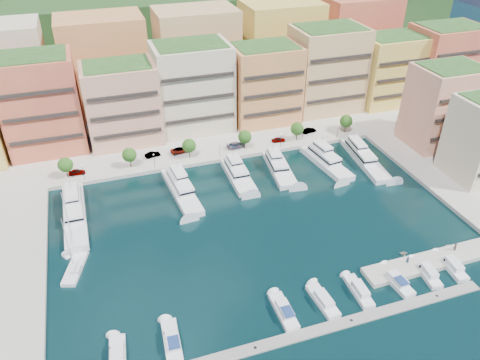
{
  "coord_description": "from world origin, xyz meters",
  "views": [
    {
      "loc": [
        -30.18,
        -76.5,
        65.61
      ],
      "look_at": [
        -0.95,
        10.98,
        6.0
      ],
      "focal_mm": 35.0,
      "sensor_mm": 36.0,
      "label": 1
    }
  ],
  "objects_px": {
    "cruiser_4": "(284,311)",
    "cruiser_8": "(427,273)",
    "lamppost_1": "(154,158)",
    "yacht_5": "(325,160)",
    "tree_2": "(189,146)",
    "yacht_2": "(181,188)",
    "tender_1": "(403,253)",
    "lamppost_3": "(281,138)",
    "tree_5": "(346,121)",
    "cruiser_9": "(452,266)",
    "person_1": "(455,247)",
    "tree_4": "(297,129)",
    "sailboat_1": "(75,270)",
    "car_0": "(77,172)",
    "yacht_4": "(279,167)",
    "cruiser_5": "(323,301)",
    "cruiser_0": "(118,356)",
    "cruiser_6": "(359,291)",
    "yacht_6": "(363,157)",
    "tree_3": "(245,137)",
    "car_2": "(180,150)",
    "cruiser_7": "(396,281)",
    "yacht_3": "(237,173)",
    "car_5": "(309,130)",
    "car_1": "(153,155)",
    "car_4": "(278,140)",
    "sailboat_2": "(73,241)",
    "tree_1": "(129,155)",
    "car_3": "(236,145)",
    "lamppost_0": "(83,170)",
    "lamppost_2": "(220,148)",
    "lamppost_4": "(338,129)",
    "person_0": "(408,260)",
    "tree_0": "(65,165)"
  },
  "relations": [
    {
      "from": "cruiser_6",
      "to": "car_2",
      "type": "height_order",
      "value": "car_2"
    },
    {
      "from": "yacht_5",
      "to": "cruiser_6",
      "type": "relative_size",
      "value": 2.33
    },
    {
      "from": "tree_4",
      "to": "lamppost_1",
      "type": "xyz_separation_m",
      "value": [
        -42.0,
        -2.3,
        -0.92
      ]
    },
    {
      "from": "yacht_6",
      "to": "cruiser_0",
      "type": "xyz_separation_m",
      "value": [
        -71.17,
        -43.06,
        -0.66
      ]
    },
    {
      "from": "lamppost_4",
      "to": "cruiser_5",
      "type": "distance_m",
      "value": 64.8
    },
    {
      "from": "cruiser_0",
      "to": "cruiser_6",
      "type": "distance_m",
      "value": 44.47
    },
    {
      "from": "yacht_5",
      "to": "car_5",
      "type": "xyz_separation_m",
      "value": [
        3.13,
        16.59,
        0.51
      ]
    },
    {
      "from": "yacht_6",
      "to": "cruiser_8",
      "type": "bearing_deg",
      "value": -104.99
    },
    {
      "from": "person_0",
      "to": "lamppost_2",
      "type": "bearing_deg",
      "value": -12.79
    },
    {
      "from": "lamppost_3",
      "to": "car_3",
      "type": "relative_size",
      "value": 0.76
    },
    {
      "from": "yacht_4",
      "to": "person_1",
      "type": "height_order",
      "value": "yacht_4"
    },
    {
      "from": "yacht_2",
      "to": "car_2",
      "type": "relative_size",
      "value": 3.97
    },
    {
      "from": "yacht_3",
      "to": "car_5",
      "type": "xyz_separation_m",
      "value": [
        27.88,
        15.53,
        0.51
      ]
    },
    {
      "from": "yacht_5",
      "to": "car_5",
      "type": "height_order",
      "value": "yacht_5"
    },
    {
      "from": "sailboat_2",
      "to": "yacht_2",
      "type": "bearing_deg",
      "value": 23.62
    },
    {
      "from": "cruiser_0",
      "to": "car_4",
      "type": "bearing_deg",
      "value": 48.32
    },
    {
      "from": "tree_4",
      "to": "tree_5",
      "type": "relative_size",
      "value": 1.0
    },
    {
      "from": "tree_0",
      "to": "yacht_3",
      "type": "relative_size",
      "value": 0.33
    },
    {
      "from": "yacht_4",
      "to": "cruiser_5",
      "type": "relative_size",
      "value": 2.09
    },
    {
      "from": "tree_0",
      "to": "cruiser_8",
      "type": "height_order",
      "value": "tree_0"
    },
    {
      "from": "cruiser_5",
      "to": "car_0",
      "type": "height_order",
      "value": "car_0"
    },
    {
      "from": "yacht_4",
      "to": "cruiser_7",
      "type": "distance_m",
      "value": 45.8
    },
    {
      "from": "sailboat_2",
      "to": "tender_1",
      "type": "relative_size",
      "value": 8.16
    },
    {
      "from": "cruiser_9",
      "to": "person_1",
      "type": "xyz_separation_m",
      "value": [
        3.23,
        3.53,
        1.35
      ]
    },
    {
      "from": "tree_2",
      "to": "yacht_2",
      "type": "relative_size",
      "value": 0.26
    },
    {
      "from": "tree_4",
      "to": "sailboat_1",
      "type": "xyz_separation_m",
      "value": [
        -63.69,
        -34.94,
        -4.43
      ]
    },
    {
      "from": "cruiser_9",
      "to": "person_1",
      "type": "relative_size",
      "value": 4.71
    },
    {
      "from": "yacht_3",
      "to": "car_0",
      "type": "height_order",
      "value": "yacht_3"
    },
    {
      "from": "cruiser_4",
      "to": "tender_1",
      "type": "height_order",
      "value": "cruiser_4"
    },
    {
      "from": "tree_4",
      "to": "car_4",
      "type": "relative_size",
      "value": 1.42
    },
    {
      "from": "lamppost_3",
      "to": "tree_5",
      "type": "bearing_deg",
      "value": 5.97
    },
    {
      "from": "cruiser_4",
      "to": "car_2",
      "type": "bearing_deg",
      "value": 94.88
    },
    {
      "from": "tree_5",
      "to": "car_1",
      "type": "bearing_deg",
      "value": 176.35
    },
    {
      "from": "car_1",
      "to": "person_1",
      "type": "height_order",
      "value": "person_1"
    },
    {
      "from": "cruiser_4",
      "to": "cruiser_8",
      "type": "relative_size",
      "value": 1.04
    },
    {
      "from": "lamppost_0",
      "to": "car_2",
      "type": "distance_m",
      "value": 26.92
    },
    {
      "from": "tender_1",
      "to": "car_4",
      "type": "height_order",
      "value": "car_4"
    },
    {
      "from": "yacht_3",
      "to": "yacht_6",
      "type": "distance_m",
      "value": 35.73
    },
    {
      "from": "tree_3",
      "to": "tender_1",
      "type": "height_order",
      "value": "tree_3"
    },
    {
      "from": "tree_3",
      "to": "yacht_2",
      "type": "height_order",
      "value": "tree_3"
    },
    {
      "from": "yacht_5",
      "to": "cruiser_0",
      "type": "relative_size",
      "value": 2.46
    },
    {
      "from": "yacht_3",
      "to": "cruiser_6",
      "type": "height_order",
      "value": "yacht_3"
    },
    {
      "from": "yacht_4",
      "to": "cruiser_7",
      "type": "relative_size",
      "value": 2.11
    },
    {
      "from": "tree_1",
      "to": "sailboat_2",
      "type": "xyz_separation_m",
      "value": [
        -15.8,
        -25.72,
        -4.42
      ]
    },
    {
      "from": "car_5",
      "to": "tree_1",
      "type": "bearing_deg",
      "value": 82.43
    },
    {
      "from": "lamppost_1",
      "to": "yacht_5",
      "type": "xyz_separation_m",
      "value": [
        44.53,
        -11.04,
        -2.62
      ]
    },
    {
      "from": "lamppost_0",
      "to": "car_1",
      "type": "relative_size",
      "value": 0.99
    },
    {
      "from": "tree_3",
      "to": "lamppost_2",
      "type": "xyz_separation_m",
      "value": [
        -8.0,
        -2.3,
        -0.92
      ]
    },
    {
      "from": "cruiser_9",
      "to": "car_0",
      "type": "relative_size",
      "value": 2.06
    },
    {
      "from": "yacht_4",
      "to": "cruiser_6",
      "type": "xyz_separation_m",
      "value": [
        -2.55,
        -45.44,
        -0.54
      ]
    }
  ]
}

